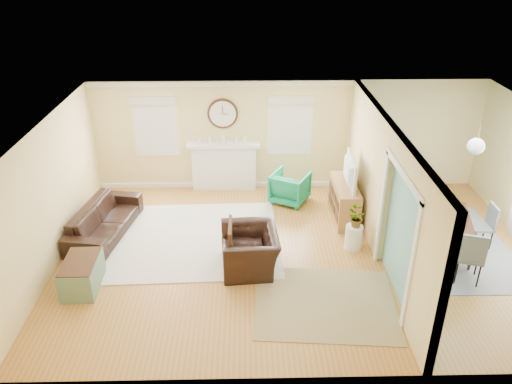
# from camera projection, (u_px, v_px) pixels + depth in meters

# --- Properties ---
(floor) EXTENTS (9.00, 9.00, 0.00)m
(floor) POSITION_uv_depth(u_px,v_px,m) (298.00, 254.00, 9.56)
(floor) COLOR #A86A27
(floor) RESTS_ON ground
(wall_back) EXTENTS (9.00, 0.02, 2.60)m
(wall_back) POSITION_uv_depth(u_px,v_px,m) (288.00, 135.00, 11.64)
(wall_back) COLOR #E1C581
(wall_back) RESTS_ON ground
(wall_front) EXTENTS (9.00, 0.02, 2.60)m
(wall_front) POSITION_uv_depth(u_px,v_px,m) (325.00, 303.00, 6.30)
(wall_front) COLOR #E1C581
(wall_front) RESTS_ON ground
(wall_left) EXTENTS (0.02, 6.00, 2.60)m
(wall_left) POSITION_uv_depth(u_px,v_px,m) (49.00, 197.00, 8.88)
(wall_left) COLOR #E1C581
(wall_left) RESTS_ON ground
(ceiling) EXTENTS (9.00, 6.00, 0.02)m
(ceiling) POSITION_uv_depth(u_px,v_px,m) (304.00, 126.00, 8.38)
(ceiling) COLOR white
(ceiling) RESTS_ON wall_back
(partition) EXTENTS (0.17, 6.00, 2.60)m
(partition) POSITION_uv_depth(u_px,v_px,m) (381.00, 184.00, 9.22)
(partition) COLOR #E1C581
(partition) RESTS_ON ground
(fireplace) EXTENTS (1.70, 0.30, 1.17)m
(fireplace) POSITION_uv_depth(u_px,v_px,m) (224.00, 165.00, 11.82)
(fireplace) COLOR white
(fireplace) RESTS_ON ground
(wall_clock) EXTENTS (0.70, 0.07, 0.70)m
(wall_clock) POSITION_uv_depth(u_px,v_px,m) (223.00, 114.00, 11.33)
(wall_clock) COLOR #472919
(wall_clock) RESTS_ON wall_back
(window_left) EXTENTS (1.05, 0.13, 1.42)m
(window_left) POSITION_uv_depth(u_px,v_px,m) (155.00, 122.00, 11.37)
(window_left) COLOR white
(window_left) RESTS_ON wall_back
(window_right) EXTENTS (1.05, 0.13, 1.42)m
(window_right) POSITION_uv_depth(u_px,v_px,m) (291.00, 121.00, 11.43)
(window_right) COLOR white
(window_right) RESTS_ON wall_back
(pendant) EXTENTS (0.30, 0.30, 0.55)m
(pendant) POSITION_uv_depth(u_px,v_px,m) (476.00, 146.00, 8.61)
(pendant) COLOR gold
(pendant) RESTS_ON ceiling
(rug_cream) EXTENTS (3.42, 2.99, 0.02)m
(rug_cream) POSITION_uv_depth(u_px,v_px,m) (196.00, 239.00, 10.04)
(rug_cream) COLOR beige
(rug_cream) RESTS_ON floor
(rug_jute) EXTENTS (2.45, 2.07, 0.01)m
(rug_jute) POSITION_uv_depth(u_px,v_px,m) (325.00, 303.00, 8.28)
(rug_jute) COLOR #99845A
(rug_jute) RESTS_ON floor
(rug_grey) EXTENTS (2.46, 3.07, 0.01)m
(rug_grey) POSITION_uv_depth(u_px,v_px,m) (443.00, 246.00, 9.82)
(rug_grey) COLOR gray
(rug_grey) RESTS_ON floor
(sofa) EXTENTS (1.19, 2.25, 0.63)m
(sofa) POSITION_uv_depth(u_px,v_px,m) (105.00, 220.00, 10.10)
(sofa) COLOR black
(sofa) RESTS_ON floor
(eames_chair) EXTENTS (1.08, 1.21, 0.74)m
(eames_chair) POSITION_uv_depth(u_px,v_px,m) (250.00, 250.00, 9.03)
(eames_chair) COLOR black
(eames_chair) RESTS_ON floor
(green_chair) EXTENTS (1.04, 1.05, 0.72)m
(green_chair) POSITION_uv_depth(u_px,v_px,m) (290.00, 187.00, 11.33)
(green_chair) COLOR #18794C
(green_chair) RESTS_ON floor
(trunk) EXTENTS (0.59, 0.94, 0.54)m
(trunk) POSITION_uv_depth(u_px,v_px,m) (82.00, 274.00, 8.55)
(trunk) COLOR #59725B
(trunk) RESTS_ON floor
(credenza) EXTENTS (0.46, 1.36, 0.80)m
(credenza) POSITION_uv_depth(u_px,v_px,m) (344.00, 201.00, 10.65)
(credenza) COLOR #A9793E
(credenza) RESTS_ON floor
(tv) EXTENTS (0.19, 1.08, 0.62)m
(tv) POSITION_uv_depth(u_px,v_px,m) (346.00, 171.00, 10.32)
(tv) COLOR black
(tv) RESTS_ON credenza
(garden_stool) EXTENTS (0.33, 0.33, 0.49)m
(garden_stool) POSITION_uv_depth(u_px,v_px,m) (354.00, 237.00, 9.65)
(garden_stool) COLOR white
(garden_stool) RESTS_ON floor
(potted_plant) EXTENTS (0.45, 0.45, 0.38)m
(potted_plant) POSITION_uv_depth(u_px,v_px,m) (356.00, 218.00, 9.46)
(potted_plant) COLOR #337F33
(potted_plant) RESTS_ON garden_stool
(dining_table) EXTENTS (1.29, 1.83, 0.58)m
(dining_table) POSITION_uv_depth(u_px,v_px,m) (446.00, 233.00, 9.69)
(dining_table) COLOR #472919
(dining_table) RESTS_ON floor
(dining_chair_n) EXTENTS (0.47, 0.47, 0.97)m
(dining_chair_n) POSITION_uv_depth(u_px,v_px,m) (427.00, 196.00, 10.47)
(dining_chair_n) COLOR gray
(dining_chair_n) RESTS_ON floor
(dining_chair_s) EXTENTS (0.57, 0.57, 1.02)m
(dining_chair_s) POSITION_uv_depth(u_px,v_px,m) (471.00, 251.00, 8.59)
(dining_chair_s) COLOR gray
(dining_chair_s) RESTS_ON floor
(dining_chair_w) EXTENTS (0.47, 0.47, 0.95)m
(dining_chair_w) POSITION_uv_depth(u_px,v_px,m) (414.00, 220.00, 9.61)
(dining_chair_w) COLOR white
(dining_chair_w) RESTS_ON floor
(dining_chair_e) EXTENTS (0.39, 0.39, 0.89)m
(dining_chair_e) POSITION_uv_depth(u_px,v_px,m) (483.00, 222.00, 9.61)
(dining_chair_e) COLOR gray
(dining_chair_e) RESTS_ON floor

